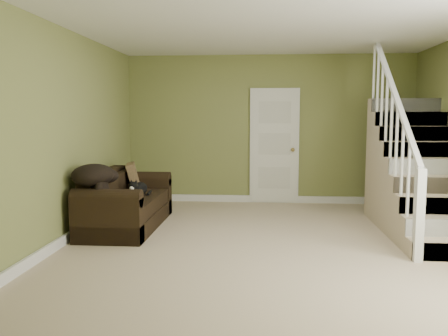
% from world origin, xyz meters
% --- Properties ---
extents(floor, '(5.00, 5.50, 0.01)m').
position_xyz_m(floor, '(0.00, 0.00, 0.00)').
color(floor, tan).
rests_on(floor, ground).
extents(ceiling, '(5.00, 5.50, 0.01)m').
position_xyz_m(ceiling, '(0.00, 0.00, 2.60)').
color(ceiling, white).
rests_on(ceiling, wall_back).
extents(wall_back, '(5.00, 0.04, 2.60)m').
position_xyz_m(wall_back, '(0.00, 2.75, 1.30)').
color(wall_back, olive).
rests_on(wall_back, floor).
extents(wall_front, '(5.00, 0.04, 2.60)m').
position_xyz_m(wall_front, '(0.00, -2.75, 1.30)').
color(wall_front, olive).
rests_on(wall_front, floor).
extents(wall_left, '(0.04, 5.50, 2.60)m').
position_xyz_m(wall_left, '(-2.50, 0.00, 1.30)').
color(wall_left, olive).
rests_on(wall_left, floor).
extents(baseboard_back, '(5.00, 0.04, 0.12)m').
position_xyz_m(baseboard_back, '(0.00, 2.72, 0.06)').
color(baseboard_back, white).
rests_on(baseboard_back, floor).
extents(baseboard_left, '(0.04, 5.50, 0.12)m').
position_xyz_m(baseboard_left, '(-2.47, 0.00, 0.06)').
color(baseboard_left, white).
rests_on(baseboard_left, floor).
extents(door, '(0.86, 0.12, 2.02)m').
position_xyz_m(door, '(0.10, 2.71, 1.01)').
color(door, white).
rests_on(door, floor).
extents(staircase, '(1.00, 2.51, 2.82)m').
position_xyz_m(staircase, '(1.99, 0.97, 0.64)').
color(staircase, tan).
rests_on(staircase, floor).
extents(sofa, '(0.86, 1.98, 0.78)m').
position_xyz_m(sofa, '(-2.01, 0.69, 0.30)').
color(sofa, black).
rests_on(sofa, floor).
extents(side_table, '(0.55, 0.55, 0.76)m').
position_xyz_m(side_table, '(-2.18, 1.36, 0.28)').
color(side_table, black).
rests_on(side_table, floor).
extents(cat, '(0.26, 0.53, 0.26)m').
position_xyz_m(cat, '(-1.83, 0.77, 0.52)').
color(cat, black).
rests_on(cat, sofa).
extents(banana, '(0.16, 0.18, 0.05)m').
position_xyz_m(banana, '(-1.80, 0.37, 0.45)').
color(banana, gold).
rests_on(banana, sofa).
extents(throw_pillow, '(0.35, 0.52, 0.49)m').
position_xyz_m(throw_pillow, '(-2.03, 1.27, 0.60)').
color(throw_pillow, '#44301B').
rests_on(throw_pillow, sofa).
extents(throw_blanket, '(0.69, 0.79, 0.27)m').
position_xyz_m(throw_blanket, '(-2.21, 0.03, 0.81)').
color(throw_blanket, black).
rests_on(throw_blanket, sofa).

